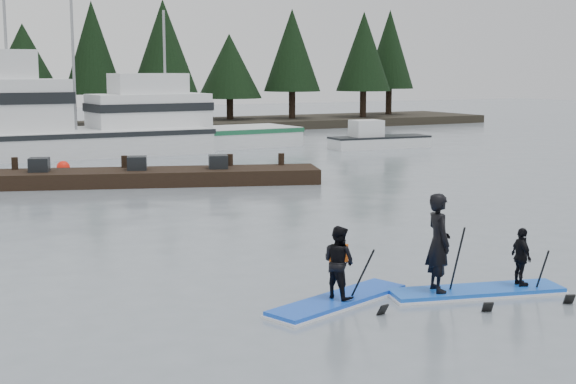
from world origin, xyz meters
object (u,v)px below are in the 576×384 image
floating_dock (96,178)px  paddleboard_duo (466,260)px  fishing_boat_medium (171,139)px  paddleboard_solo (339,276)px  fishing_boat_large (18,142)px

floating_dock → paddleboard_duo: paddleboard_duo is taller
fishing_boat_medium → floating_dock: size_ratio=0.83×
paddleboard_solo → paddleboard_duo: 2.49m
floating_dock → paddleboard_duo: 17.90m
fishing_boat_medium → paddleboard_duo: fishing_boat_medium is taller
fishing_boat_large → paddleboard_duo: size_ratio=5.10×
paddleboard_solo → paddleboard_duo: paddleboard_duo is taller
fishing_boat_large → paddleboard_solo: (0.83, -28.25, -0.23)m
floating_dock → paddleboard_solo: bearing=-70.6°
fishing_boat_medium → paddleboard_solo: bearing=-107.1°
fishing_boat_medium → paddleboard_solo: 29.53m
fishing_boat_medium → floating_dock: 13.55m
floating_dock → paddleboard_duo: (2.36, -17.74, 0.41)m
fishing_boat_medium → floating_dock: (-7.07, -11.56, -0.30)m
paddleboard_duo → paddleboard_solo: bearing=-179.6°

